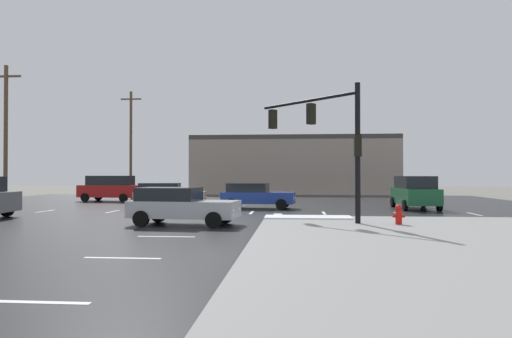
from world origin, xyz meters
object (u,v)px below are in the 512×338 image
at_px(sedan_tan, 168,194).
at_px(traffic_signal_mast, 327,131).
at_px(utility_pole_far, 6,132).
at_px(suv_red, 110,188).
at_px(utility_pole_distant, 131,141).
at_px(sedan_blue, 256,195).
at_px(sedan_silver, 180,205).
at_px(suv_green, 415,192).
at_px(fire_hydrant, 399,215).

bearing_deg(sedan_tan, traffic_signal_mast, -48.71).
relative_size(sedan_tan, utility_pole_far, 0.46).
xyz_separation_m(traffic_signal_mast, suv_red, (-16.06, 14.99, -2.97)).
bearing_deg(sedan_tan, utility_pole_distant, 109.99).
xyz_separation_m(traffic_signal_mast, sedan_blue, (-3.84, 8.15, -3.21)).
bearing_deg(utility_pole_distant, traffic_signal_mast, -54.97).
bearing_deg(utility_pole_distant, sedan_silver, -66.06).
relative_size(sedan_silver, suv_green, 0.96).
distance_m(sedan_silver, utility_pole_far, 20.84).
bearing_deg(sedan_tan, fire_hydrant, -46.07).
bearing_deg(traffic_signal_mast, suv_red, 2.37).
relative_size(fire_hydrant, sedan_silver, 0.17).
bearing_deg(fire_hydrant, utility_pole_distant, 127.30).
relative_size(traffic_signal_mast, sedan_blue, 1.25).
bearing_deg(traffic_signal_mast, sedan_silver, 58.07).
distance_m(suv_red, suv_green, 22.95).
height_order(sedan_silver, sedan_tan, same).
xyz_separation_m(sedan_silver, utility_pole_far, (-16.07, 12.51, 4.41)).
relative_size(sedan_tan, utility_pole_distant, 0.43).
relative_size(traffic_signal_mast, utility_pole_distant, 0.53).
height_order(suv_red, sedan_blue, suv_red).
xyz_separation_m(fire_hydrant, utility_pole_distant, (-21.42, 28.12, 5.16)).
bearing_deg(sedan_silver, suv_red, 126.84).
distance_m(sedan_silver, suv_green, 15.77).
relative_size(suv_red, utility_pole_far, 0.50).
bearing_deg(traffic_signal_mast, suv_green, -79.45).
distance_m(traffic_signal_mast, suv_red, 22.17).
relative_size(fire_hydrant, sedan_blue, 0.17).
height_order(utility_pole_far, utility_pole_distant, utility_pole_distant).
xyz_separation_m(traffic_signal_mast, utility_pole_distant, (-18.68, 26.64, 1.63)).
bearing_deg(traffic_signal_mast, sedan_tan, 3.48).
relative_size(sedan_blue, utility_pole_distant, 0.43).
bearing_deg(sedan_blue, sedan_silver, -98.96).
relative_size(traffic_signal_mast, sedan_tan, 1.24).
bearing_deg(suv_red, utility_pole_distant, 109.22).
distance_m(suv_red, utility_pole_distant, 12.80).
relative_size(traffic_signal_mast, sedan_silver, 1.24).
distance_m(suv_green, sedan_blue, 9.83).
distance_m(sedan_tan, suv_green, 15.57).
distance_m(sedan_tan, utility_pole_far, 13.68).
xyz_separation_m(suv_red, sedan_silver, (9.83, -16.39, -0.24)).
distance_m(traffic_signal_mast, utility_pole_distant, 32.58).
xyz_separation_m(suv_red, sedan_blue, (12.21, -6.85, -0.24)).
height_order(sedan_blue, utility_pole_far, utility_pole_far).
bearing_deg(sedan_silver, suv_green, 45.16).
xyz_separation_m(suv_green, utility_pole_distant, (-24.65, 18.06, 4.61)).
distance_m(suv_red, sedan_silver, 19.11).
distance_m(traffic_signal_mast, fire_hydrant, 4.71).
relative_size(traffic_signal_mast, suv_red, 1.16).
bearing_deg(sedan_silver, fire_hydrant, 5.38).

